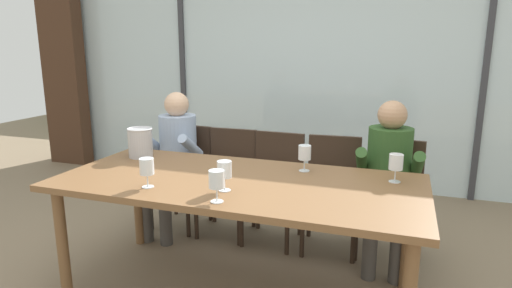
{
  "coord_description": "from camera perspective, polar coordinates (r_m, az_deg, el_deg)",
  "views": [
    {
      "loc": [
        0.94,
        -2.36,
        1.58
      ],
      "look_at": [
        0.0,
        0.35,
        0.92
      ],
      "focal_mm": 30.12,
      "sensor_mm": 36.0,
      "label": 1
    }
  ],
  "objects": [
    {
      "name": "chair_near_window_right",
      "position": [
        3.48,
        17.62,
        -5.61
      ],
      "size": [
        0.5,
        0.5,
        0.88
      ],
      "rotation": [
        0.0,
        0.0,
        -0.14
      ],
      "color": "#332319",
      "rests_on": "ground"
    },
    {
      "name": "wine_glass_by_right_taster",
      "position": [
        2.83,
        6.48,
        -1.29
      ],
      "size": [
        0.08,
        0.08,
        0.17
      ],
      "color": "silver",
      "rests_on": "dining_table"
    },
    {
      "name": "person_olive_shirt",
      "position": [
        3.27,
        17.18,
        -3.58
      ],
      "size": [
        0.47,
        0.62,
        1.2
      ],
      "rotation": [
        0.0,
        0.0,
        0.03
      ],
      "color": "#2D5123",
      "rests_on": "ground"
    },
    {
      "name": "ground",
      "position": [
        3.83,
        3.25,
        -11.49
      ],
      "size": [
        14.0,
        14.0,
        0.0
      ],
      "primitive_type": "plane",
      "color": "#847056"
    },
    {
      "name": "dining_table",
      "position": [
        2.69,
        -2.46,
        -6.21
      ],
      "size": [
        2.26,
        1.02,
        0.77
      ],
      "color": "brown",
      "rests_on": "ground"
    },
    {
      "name": "chair_near_curtain",
      "position": [
        3.92,
        -9.32,
        -3.07
      ],
      "size": [
        0.47,
        0.47,
        0.88
      ],
      "rotation": [
        0.0,
        0.0,
        -0.08
      ],
      "color": "#332319",
      "rests_on": "ground"
    },
    {
      "name": "person_pale_blue_shirt",
      "position": [
        3.75,
        -10.84,
        -1.14
      ],
      "size": [
        0.47,
        0.61,
        1.2
      ],
      "rotation": [
        0.0,
        0.0,
        -0.02
      ],
      "color": "#9EB2D1",
      "rests_on": "ground"
    },
    {
      "name": "window_glass_panel",
      "position": [
        4.91,
        8.17,
        9.5
      ],
      "size": [
        7.46,
        0.03,
        2.6
      ],
      "primitive_type": "cube",
      "color": "silver",
      "rests_on": "ground"
    },
    {
      "name": "wine_glass_near_bucket",
      "position": [
        2.72,
        18.1,
        -2.35
      ],
      "size": [
        0.08,
        0.08,
        0.17
      ],
      "color": "silver",
      "rests_on": "dining_table"
    },
    {
      "name": "chair_left_of_center",
      "position": [
        3.71,
        -3.56,
        -3.82
      ],
      "size": [
        0.45,
        0.45,
        0.88
      ],
      "rotation": [
        0.0,
        0.0,
        0.02
      ],
      "color": "#332319",
      "rests_on": "ground"
    },
    {
      "name": "wine_glass_spare_empty",
      "position": [
        2.57,
        -14.31,
        -2.98
      ],
      "size": [
        0.08,
        0.08,
        0.17
      ],
      "color": "silver",
      "rests_on": "dining_table"
    },
    {
      "name": "ice_bucket_primary",
      "position": [
        3.29,
        -15.11,
        0.25
      ],
      "size": [
        0.19,
        0.19,
        0.22
      ],
      "color": "#B7B7BC",
      "rests_on": "dining_table"
    },
    {
      "name": "window_mullion_left",
      "position": [
        5.47,
        -9.65,
        9.79
      ],
      "size": [
        0.06,
        0.06,
        2.6
      ],
      "primitive_type": "cube",
      "color": "#38383D",
      "rests_on": "ground"
    },
    {
      "name": "hillside_vineyard",
      "position": [
        8.99,
        13.14,
        7.45
      ],
      "size": [
        13.46,
        2.4,
        1.55
      ],
      "primitive_type": "cube",
      "color": "#386633",
      "rests_on": "ground"
    },
    {
      "name": "wine_glass_by_left_taster",
      "position": [
        2.44,
        -4.22,
        -3.57
      ],
      "size": [
        0.08,
        0.08,
        0.17
      ],
      "color": "silver",
      "rests_on": "dining_table"
    },
    {
      "name": "window_mullion_right",
      "position": [
        4.86,
        28.12,
        8.09
      ],
      "size": [
        0.06,
        0.06,
        2.6
      ],
      "primitive_type": "cube",
      "color": "#38383D",
      "rests_on": "ground"
    },
    {
      "name": "chair_right_of_center",
      "position": [
        3.47,
        10.11,
        -5.21
      ],
      "size": [
        0.47,
        0.47,
        0.88
      ],
      "rotation": [
        0.0,
        0.0,
        0.08
      ],
      "color": "#332319",
      "rests_on": "ground"
    },
    {
      "name": "curtain_heavy_drape",
      "position": [
        6.34,
        -24.18,
        9.26
      ],
      "size": [
        0.56,
        0.2,
        2.6
      ],
      "primitive_type": "cube",
      "color": "#472D1E",
      "rests_on": "ground"
    },
    {
      "name": "chair_center",
      "position": [
        3.56,
        2.61,
        -4.55
      ],
      "size": [
        0.45,
        0.45,
        0.88
      ],
      "rotation": [
        0.0,
        0.0,
        -0.03
      ],
      "color": "#332319",
      "rests_on": "ground"
    },
    {
      "name": "wine_glass_center_pour",
      "position": [
        2.27,
        -5.26,
        -4.87
      ],
      "size": [
        0.08,
        0.08,
        0.17
      ],
      "color": "silver",
      "rests_on": "dining_table"
    }
  ]
}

